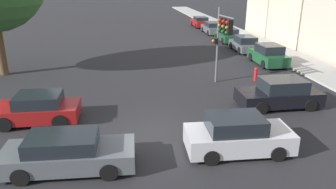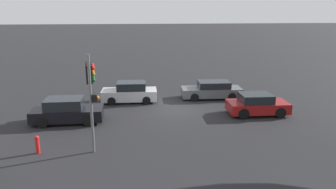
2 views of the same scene
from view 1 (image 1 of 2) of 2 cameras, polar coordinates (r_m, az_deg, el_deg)
ground_plane at (r=14.88m, az=-2.73°, el=-6.60°), size 300.00×300.00×0.00m
sidewalk_strip at (r=49.17m, az=8.71°, el=11.93°), size 3.42×60.00×0.13m
traffic_signal at (r=20.66m, az=9.51°, el=10.81°), size 0.78×2.18×4.86m
crossing_car_0 at (r=12.48m, az=-17.10°, el=-9.69°), size 4.80×2.12×1.37m
crossing_car_1 at (r=18.51m, az=18.84°, el=0.14°), size 4.34×2.06×1.54m
crossing_car_2 at (r=13.31m, az=12.02°, el=-6.97°), size 4.23×2.09×1.53m
crossing_car_3 at (r=16.83m, az=-21.82°, el=-2.33°), size 4.03×2.16×1.42m
parked_car_0 at (r=27.35m, az=17.04°, el=6.57°), size 1.97×4.08×1.62m
parked_car_1 at (r=31.83m, az=13.22°, el=8.54°), size 2.06×4.13×1.45m
parked_car_2 at (r=36.28m, az=10.38°, el=10.10°), size 2.06×4.08×1.46m
parked_car_3 at (r=41.59m, az=7.75°, el=11.40°), size 1.99×4.64×1.40m
parked_car_4 at (r=46.99m, az=5.67°, el=12.45°), size 2.02×4.16×1.41m
fire_hydrant at (r=22.76m, az=15.01°, el=3.51°), size 0.22×0.22×0.92m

